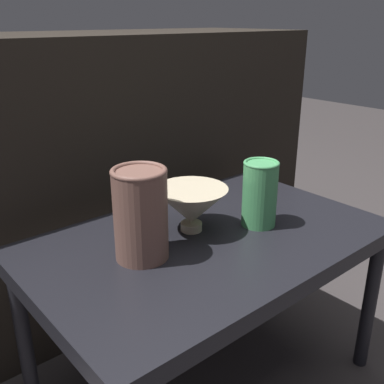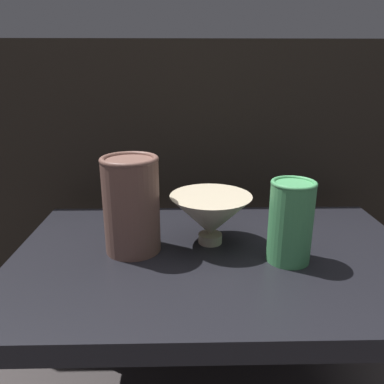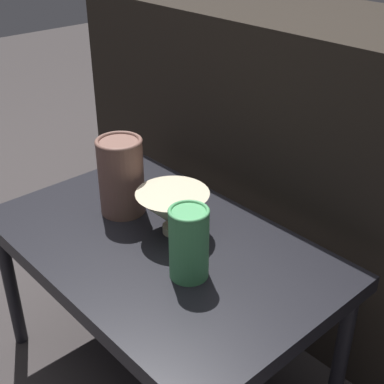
# 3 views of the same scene
# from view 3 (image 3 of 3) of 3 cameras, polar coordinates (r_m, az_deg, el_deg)

# --- Properties ---
(ground_plane) EXTENTS (8.00, 8.00, 0.00)m
(ground_plane) POSITION_cam_3_polar(r_m,az_deg,el_deg) (1.55, -2.96, -18.76)
(ground_plane) COLOR #383333
(table) EXTENTS (0.83, 0.53, 0.44)m
(table) POSITION_cam_3_polar(r_m,az_deg,el_deg) (1.28, -3.41, -6.88)
(table) COLOR black
(table) RESTS_ON ground_plane
(couch_backdrop) EXTENTS (1.61, 0.50, 0.88)m
(couch_backdrop) POSITION_cam_3_polar(r_m,az_deg,el_deg) (1.65, 12.98, 2.81)
(couch_backdrop) COLOR black
(couch_backdrop) RESTS_ON ground_plane
(bowl) EXTENTS (0.17, 0.17, 0.11)m
(bowl) POSITION_cam_3_polar(r_m,az_deg,el_deg) (1.26, -2.06, -1.89)
(bowl) COLOR #C1B293
(bowl) RESTS_ON table
(vase_textured_left) EXTENTS (0.12, 0.12, 0.20)m
(vase_textured_left) POSITION_cam_3_polar(r_m,az_deg,el_deg) (1.34, -7.58, 1.80)
(vase_textured_left) COLOR brown
(vase_textured_left) RESTS_ON table
(vase_colorful_right) EXTENTS (0.09, 0.09, 0.16)m
(vase_colorful_right) POSITION_cam_3_polar(r_m,az_deg,el_deg) (1.11, -0.34, -5.39)
(vase_colorful_right) COLOR #47995B
(vase_colorful_right) RESTS_ON table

